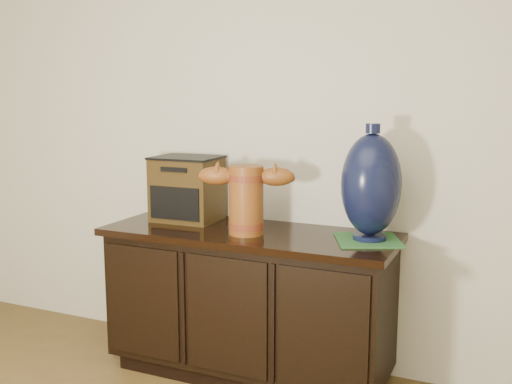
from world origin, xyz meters
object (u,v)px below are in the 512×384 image
at_px(sideboard, 249,302).
at_px(lamp_base, 371,185).
at_px(spray_can, 253,210).
at_px(terracotta_vessel, 246,196).
at_px(tv_radio, 187,189).

xyz_separation_m(sideboard, lamp_base, (0.59, 0.04, 0.63)).
relative_size(sideboard, lamp_base, 2.75).
relative_size(lamp_base, spray_can, 2.83).
height_order(terracotta_vessel, spray_can, terracotta_vessel).
bearing_deg(tv_radio, terracotta_vessel, -22.33).
relative_size(tv_radio, spray_can, 1.85).
distance_m(sideboard, spray_can, 0.47).
xyz_separation_m(terracotta_vessel, lamp_base, (0.58, 0.10, 0.07)).
xyz_separation_m(lamp_base, spray_can, (-0.60, 0.03, -0.17)).
xyz_separation_m(sideboard, spray_can, (-0.01, 0.07, 0.46)).
bearing_deg(spray_can, lamp_base, -2.75).
height_order(lamp_base, spray_can, lamp_base).
height_order(terracotta_vessel, tv_radio, tv_radio).
relative_size(sideboard, terracotta_vessel, 3.12).
bearing_deg(spray_can, tv_radio, 175.89).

